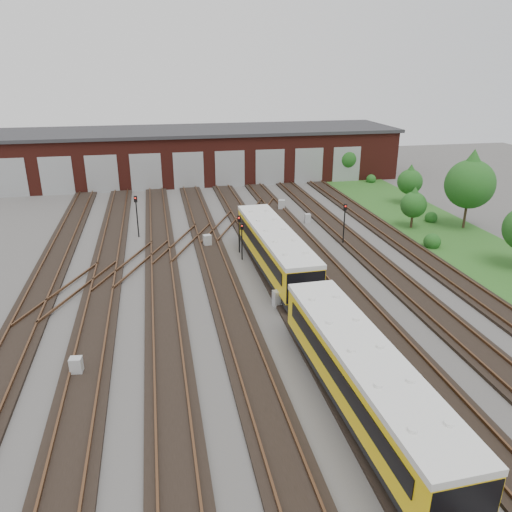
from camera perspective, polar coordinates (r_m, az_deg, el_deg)
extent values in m
plane|color=#4A4744|center=(30.04, 1.36, -7.07)|extent=(120.00, 120.00, 0.00)
cube|color=black|center=(30.46, -25.60, -8.73)|extent=(2.40, 70.00, 0.18)
cube|color=brown|center=(30.58, -26.96, -8.51)|extent=(0.10, 70.00, 0.15)
cube|color=brown|center=(30.20, -24.32, -8.41)|extent=(0.10, 70.00, 0.15)
cube|color=black|center=(29.66, -18.05, -8.40)|extent=(2.40, 70.00, 0.18)
cube|color=brown|center=(29.69, -19.47, -8.20)|extent=(0.10, 70.00, 0.15)
cube|color=brown|center=(29.50, -16.69, -8.05)|extent=(0.10, 70.00, 0.15)
cube|color=black|center=(29.39, -10.23, -7.91)|extent=(2.40, 70.00, 0.18)
cube|color=brown|center=(29.32, -11.67, -7.73)|extent=(0.10, 70.00, 0.15)
cube|color=brown|center=(29.32, -8.85, -7.53)|extent=(0.10, 70.00, 0.15)
cube|color=black|center=(29.66, -2.44, -7.27)|extent=(2.40, 70.00, 0.18)
cube|color=brown|center=(29.50, -3.83, -7.12)|extent=(0.10, 70.00, 0.15)
cube|color=brown|center=(29.69, -1.07, -6.87)|extent=(0.10, 70.00, 0.15)
cube|color=black|center=(30.46, 5.05, -6.53)|extent=(2.40, 70.00, 0.18)
cube|color=brown|center=(30.20, 3.75, -6.40)|extent=(0.10, 70.00, 0.15)
cube|color=brown|center=(30.58, 6.36, -6.12)|extent=(0.10, 70.00, 0.15)
cube|color=black|center=(31.75, 12.03, -5.74)|extent=(2.40, 70.00, 0.18)
cube|color=brown|center=(31.41, 10.84, -5.62)|extent=(0.10, 70.00, 0.15)
cube|color=brown|center=(31.95, 13.24, -5.34)|extent=(0.10, 70.00, 0.15)
cube|color=black|center=(33.46, 18.36, -4.95)|extent=(2.40, 70.00, 0.18)
cube|color=brown|center=(33.06, 17.31, -4.83)|extent=(0.10, 70.00, 0.15)
cube|color=brown|center=(33.74, 19.46, -4.56)|extent=(0.10, 70.00, 0.15)
cube|color=black|center=(35.55, 24.00, -4.19)|extent=(2.40, 70.00, 0.18)
cube|color=brown|center=(35.09, 23.08, -4.08)|extent=(0.10, 70.00, 0.15)
cube|color=brown|center=(35.90, 24.98, -3.82)|extent=(0.10, 70.00, 0.15)
cube|color=brown|center=(38.46, -13.75, -0.75)|extent=(5.40, 9.62, 0.15)
cube|color=brown|center=(42.20, -8.21, 1.63)|extent=(5.40, 9.62, 0.15)
cube|color=brown|center=(46.34, -3.60, 3.60)|extent=(5.40, 9.62, 0.15)
cube|color=brown|center=(35.22, -20.40, -3.59)|extent=(5.40, 9.62, 0.15)
cube|color=brown|center=(50.77, 0.24, 5.21)|extent=(5.40, 9.62, 0.15)
cube|color=#4D1A13|center=(67.00, -6.40, 11.40)|extent=(50.00, 12.00, 6.00)
cube|color=#2C2C2F|center=(66.54, -6.51, 14.07)|extent=(51.00, 12.50, 0.40)
cube|color=#999C9E|center=(63.02, -26.32, 8.01)|extent=(3.60, 0.12, 4.40)
cube|color=#999C9E|center=(61.94, -21.82, 8.48)|extent=(3.60, 0.12, 4.40)
cube|color=#999C9E|center=(61.25, -17.18, 8.92)|extent=(3.60, 0.12, 4.40)
cube|color=#999C9E|center=(60.96, -12.45, 9.31)|extent=(3.60, 0.12, 4.40)
cube|color=#999C9E|center=(61.09, -7.70, 9.64)|extent=(3.60, 0.12, 4.40)
cube|color=#999C9E|center=(61.62, -3.00, 9.89)|extent=(3.60, 0.12, 4.40)
cube|color=#999C9E|center=(62.54, 1.60, 10.08)|extent=(3.60, 0.12, 4.40)
cube|color=#999C9E|center=(63.85, 6.05, 10.20)|extent=(3.60, 0.12, 4.40)
cube|color=#999C9E|center=(65.51, 10.29, 10.26)|extent=(3.60, 0.12, 4.40)
cube|color=#234F1A|center=(45.90, 22.17, 1.55)|extent=(8.00, 55.00, 0.05)
cube|color=black|center=(22.80, 11.93, -15.97)|extent=(2.56, 14.00, 0.56)
cube|color=#E7B00C|center=(22.05, 12.19, -13.27)|extent=(2.84, 14.01, 2.04)
cube|color=silver|center=(21.43, 12.43, -10.70)|extent=(2.93, 14.01, 0.28)
cube|color=black|center=(21.48, 9.20, -13.32)|extent=(0.43, 12.26, 0.79)
cube|color=black|center=(22.43, 15.15, -12.21)|extent=(0.43, 12.26, 0.79)
cube|color=black|center=(36.10, 2.10, -0.98)|extent=(2.56, 14.00, 0.56)
cube|color=#E7B00C|center=(35.63, 2.13, 0.96)|extent=(2.84, 14.01, 2.04)
cube|color=silver|center=(35.24, 2.15, 2.73)|extent=(2.93, 14.01, 0.28)
cube|color=black|center=(35.26, 0.21, 1.15)|extent=(0.43, 12.26, 0.79)
cube|color=black|center=(35.88, 4.02, 1.46)|extent=(0.43, 12.26, 0.79)
cylinder|color=black|center=(44.44, -13.40, 4.05)|extent=(0.11, 0.11, 3.14)
cube|color=black|center=(43.96, -13.60, 6.34)|extent=(0.29, 0.20, 0.54)
sphere|color=#FB170D|center=(43.83, -13.62, 6.44)|extent=(0.13, 0.13, 0.13)
cylinder|color=black|center=(39.72, -1.92, 2.15)|extent=(0.10, 0.10, 2.55)
cube|color=black|center=(39.24, -1.95, 4.27)|extent=(0.29, 0.21, 0.52)
sphere|color=#FB170D|center=(39.11, -1.93, 4.37)|extent=(0.12, 0.12, 0.12)
cylinder|color=black|center=(38.22, -1.62, 1.29)|extent=(0.09, 0.09, 2.44)
cube|color=black|center=(37.76, -1.64, 3.37)|extent=(0.24, 0.15, 0.46)
sphere|color=#FB170D|center=(37.64, -1.62, 3.46)|extent=(0.11, 0.11, 0.11)
cylinder|color=black|center=(42.01, 10.01, 3.22)|extent=(0.10, 0.10, 2.99)
cube|color=black|center=(41.51, 10.16, 5.52)|extent=(0.28, 0.19, 0.51)
sphere|color=#FB170D|center=(41.39, 10.22, 5.61)|extent=(0.12, 0.12, 0.12)
cube|color=#A7AAAC|center=(26.24, -19.83, -11.79)|extent=(0.62, 0.54, 0.96)
cube|color=#A7AAAC|center=(41.38, -5.58, 1.73)|extent=(0.71, 0.63, 1.03)
cube|color=#A7AAAC|center=(31.20, 2.53, -4.87)|extent=(0.72, 0.63, 1.05)
cube|color=#A7AAAC|center=(51.77, 2.94, 5.83)|extent=(0.78, 0.71, 1.09)
cube|color=#A7AAAC|center=(47.77, 5.91, 4.30)|extent=(0.53, 0.44, 0.88)
cylinder|color=#352518|center=(66.82, 10.13, 9.22)|extent=(0.21, 0.21, 1.52)
sphere|color=#174012|center=(66.44, 10.24, 10.93)|extent=(2.95, 2.95, 2.95)
cone|color=#174012|center=(66.27, 10.30, 11.82)|extent=(2.53, 2.53, 2.11)
cylinder|color=#352518|center=(56.28, 16.98, 6.32)|extent=(0.21, 0.21, 1.35)
sphere|color=#174012|center=(55.87, 17.18, 8.11)|extent=(2.63, 2.63, 2.63)
cone|color=#174012|center=(55.68, 17.28, 9.05)|extent=(2.26, 2.26, 1.88)
cylinder|color=#352518|center=(49.59, 22.75, 4.20)|extent=(0.23, 0.23, 2.25)
sphere|color=#174012|center=(48.89, 23.25, 7.55)|extent=(4.37, 4.37, 4.37)
cone|color=#174012|center=(48.59, 23.52, 9.34)|extent=(3.75, 3.75, 3.12)
cylinder|color=#352518|center=(48.12, 17.36, 3.76)|extent=(0.22, 0.22, 1.21)
sphere|color=#174012|center=(47.69, 17.57, 5.60)|extent=(2.35, 2.35, 2.35)
cone|color=#174012|center=(47.49, 17.68, 6.57)|extent=(2.01, 2.01, 1.68)
sphere|color=#174012|center=(43.50, 19.52, 1.81)|extent=(1.39, 1.39, 1.39)
sphere|color=#174012|center=(50.64, 19.40, 4.34)|extent=(1.17, 1.17, 1.17)
sphere|color=#174012|center=(65.87, 13.03, 8.71)|extent=(1.22, 1.22, 1.22)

